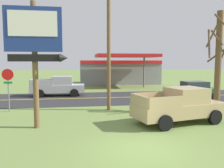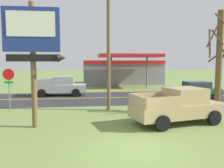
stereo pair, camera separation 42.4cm
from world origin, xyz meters
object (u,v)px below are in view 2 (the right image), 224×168
(utility_pole, at_px, (109,40))
(bare_tree, at_px, (219,59))
(stop_sign, at_px, (9,82))
(car_green_near_lane, at_px, (195,91))
(pickup_tan_parked_on_lawn, at_px, (179,106))
(gas_station, at_px, (122,71))
(pickup_silver_on_road, at_px, (61,86))
(motel_sign, at_px, (33,43))

(utility_pole, xyz_separation_m, bare_tree, (7.11, -1.77, -1.35))
(stop_sign, xyz_separation_m, car_green_near_lane, (15.02, 3.03, -1.20))
(pickup_tan_parked_on_lawn, bearing_deg, gas_station, 88.22)
(stop_sign, distance_m, gas_station, 22.10)
(utility_pole, distance_m, pickup_tan_parked_on_lawn, 6.61)
(stop_sign, bearing_deg, pickup_silver_on_road, 68.60)
(utility_pole, bearing_deg, pickup_silver_on_road, 118.56)
(stop_sign, relative_size, utility_pole, 0.32)
(bare_tree, relative_size, gas_station, 0.56)
(bare_tree, relative_size, pickup_tan_parked_on_lawn, 1.22)
(stop_sign, relative_size, gas_station, 0.25)
(motel_sign, height_order, utility_pole, utility_pole)
(bare_tree, xyz_separation_m, pickup_silver_on_road, (-11.17, 9.24, -2.61))
(motel_sign, height_order, stop_sign, motel_sign)
(bare_tree, height_order, pickup_silver_on_road, bare_tree)
(stop_sign, relative_size, pickup_tan_parked_on_lawn, 0.54)
(car_green_near_lane, bearing_deg, motel_sign, -149.10)
(bare_tree, height_order, gas_station, bare_tree)
(utility_pole, bearing_deg, pickup_tan_parked_on_lawn, -48.70)
(bare_tree, bearing_deg, stop_sign, 171.00)
(utility_pole, bearing_deg, gas_station, 77.83)
(pickup_tan_parked_on_lawn, bearing_deg, utility_pole, 131.30)
(stop_sign, height_order, gas_station, gas_station)
(stop_sign, height_order, pickup_tan_parked_on_lawn, stop_sign)
(stop_sign, bearing_deg, car_green_near_lane, 11.41)
(stop_sign, xyz_separation_m, pickup_tan_parked_on_lawn, (10.31, -4.40, -1.06))
(utility_pole, bearing_deg, bare_tree, -14.01)
(pickup_tan_parked_on_lawn, bearing_deg, pickup_silver_on_road, 123.44)
(bare_tree, bearing_deg, car_green_near_lane, 78.25)
(utility_pole, xyz_separation_m, car_green_near_lane, (8.20, 3.46, -4.10))
(gas_station, bearing_deg, pickup_silver_on_road, -124.38)
(pickup_silver_on_road, bearing_deg, car_green_near_lane, -18.07)
(bare_tree, distance_m, pickup_silver_on_road, 14.73)
(bare_tree, relative_size, pickup_silver_on_road, 1.29)
(motel_sign, distance_m, utility_pole, 5.80)
(motel_sign, xyz_separation_m, utility_pole, (4.20, 3.96, 0.59))
(utility_pole, xyz_separation_m, pickup_tan_parked_on_lawn, (3.49, -3.97, -3.96))
(car_green_near_lane, bearing_deg, bare_tree, -101.75)
(gas_station, bearing_deg, stop_sign, -119.98)
(utility_pole, relative_size, gas_station, 0.78)
(bare_tree, bearing_deg, motel_sign, -169.07)
(motel_sign, bearing_deg, bare_tree, 10.93)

